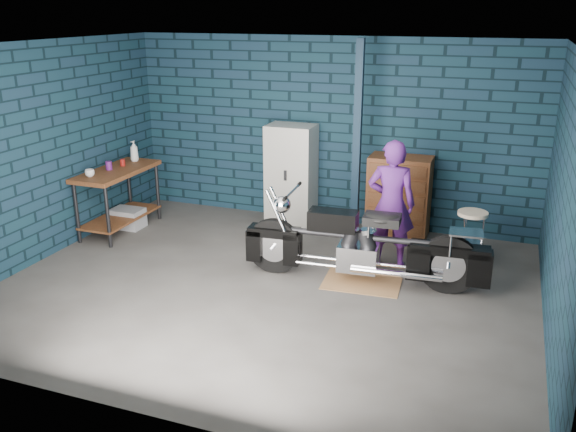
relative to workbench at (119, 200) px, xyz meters
The scene contains 15 objects.
ground 2.91m from the workbench, 21.25° to the right, with size 6.00×6.00×0.00m, color #4E4B48.
room_walls 3.09m from the workbench, 10.33° to the right, with size 6.02×5.01×2.71m.
support_post 3.47m from the workbench, 15.70° to the left, with size 0.10×0.10×2.70m, color #102132.
workbench is the anchor object (origin of this frame).
drip_mat 3.77m from the workbench, ahead, with size 0.90×0.67×0.01m, color brown.
motorcycle 3.74m from the workbench, ahead, with size 2.42×0.66×1.07m, color black, non-canonical shape.
person 3.90m from the workbench, ahead, with size 0.58×0.38×1.60m, color #59217D.
storage_bin 0.34m from the workbench, 81.49° to the left, with size 0.45×0.32×0.28m, color gray.
locker 2.50m from the workbench, 28.53° to the left, with size 0.69×0.49×1.47m, color beige.
tool_chest 3.97m from the workbench, 17.43° to the left, with size 0.85×0.47×1.13m, color brown.
shop_stool 4.85m from the workbench, ahead, with size 0.37×0.37×0.68m, color beige, non-canonical shape.
cup_a 0.69m from the workbench, 101.98° to the right, with size 0.13×0.13×0.10m, color beige.
mug_purple 0.52m from the workbench, 145.73° to the right, with size 0.09×0.09×0.12m, color #581B6C.
mug_red 0.54m from the workbench, 98.23° to the left, with size 0.07×0.07×0.10m, color maroon.
bottle 0.79m from the workbench, 93.20° to the left, with size 0.12×0.12×0.30m, color gray.
Camera 1 is at (2.45, -5.93, 3.07)m, focal length 38.00 mm.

